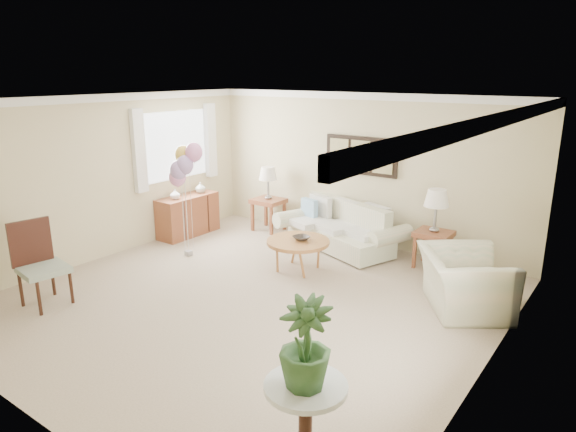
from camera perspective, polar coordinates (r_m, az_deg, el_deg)
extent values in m
plane|color=#BAA58F|center=(6.96, -4.14, -9.22)|extent=(6.00, 6.00, 0.00)
cube|color=beige|center=(8.96, 8.15, 5.11)|extent=(6.00, 0.04, 2.60)
cube|color=beige|center=(4.76, -28.48, -6.33)|extent=(6.00, 0.04, 2.60)
cube|color=beige|center=(8.72, -19.65, 4.05)|extent=(0.04, 6.00, 2.60)
cube|color=beige|center=(5.19, 21.93, -3.79)|extent=(0.04, 6.00, 2.60)
cube|color=white|center=(6.32, -4.61, 12.60)|extent=(6.00, 6.00, 0.02)
cube|color=white|center=(8.79, 8.38, 13.05)|extent=(6.00, 0.06, 0.12)
cube|color=white|center=(8.55, -20.31, 12.19)|extent=(0.06, 6.00, 0.12)
cube|color=white|center=(4.95, 23.08, 9.96)|extent=(0.06, 6.00, 0.12)
cube|color=white|center=(9.56, -12.36, 7.70)|extent=(0.04, 1.40, 1.20)
cube|color=white|center=(8.99, -16.23, 6.94)|extent=(0.10, 0.22, 1.40)
cube|color=white|center=(10.11, -8.60, 8.31)|extent=(0.10, 0.22, 1.40)
cube|color=black|center=(8.89, 8.12, 6.66)|extent=(1.35, 0.04, 0.65)
cube|color=#8C8C59|center=(9.07, 5.69, 6.92)|extent=(0.36, 0.02, 0.52)
cube|color=#8C8C59|center=(8.87, 8.04, 6.65)|extent=(0.36, 0.02, 0.52)
cube|color=#8C8C59|center=(8.68, 10.50, 6.34)|extent=(0.36, 0.02, 0.52)
cube|color=beige|center=(8.81, 5.72, -2.41)|extent=(2.10, 1.42, 0.32)
cube|color=beige|center=(8.96, 6.73, 0.22)|extent=(1.90, 0.85, 0.49)
cylinder|color=beige|center=(9.23, 0.77, -0.16)|extent=(0.54, 0.85, 0.28)
cylinder|color=beige|center=(8.35, 11.28, -2.22)|extent=(0.54, 0.85, 0.28)
cube|color=beige|center=(9.00, 2.55, -0.66)|extent=(0.72, 0.78, 0.11)
cube|color=beige|center=(8.72, 5.61, -1.27)|extent=(0.72, 0.78, 0.11)
cube|color=beige|center=(8.47, 8.87, -1.91)|extent=(0.72, 0.78, 0.11)
cube|color=#85B2D5|center=(9.14, 2.39, 0.87)|extent=(0.34, 0.11, 0.34)
cube|color=#D9C36D|center=(8.51, 9.76, -0.48)|extent=(0.34, 0.11, 0.34)
cube|color=#32261A|center=(8.42, 10.36, -1.07)|extent=(0.30, 0.09, 0.30)
cube|color=beige|center=(8.87, 5.69, -3.50)|extent=(1.77, 0.71, 0.04)
cube|color=brown|center=(9.70, -2.20, 1.68)|extent=(0.56, 0.51, 0.08)
cube|color=brown|center=(9.76, -3.96, -0.12)|extent=(0.05, 0.05, 0.53)
cube|color=brown|center=(9.49, -1.87, -0.56)|extent=(0.05, 0.05, 0.53)
cube|color=brown|center=(10.07, -2.47, 0.40)|extent=(0.05, 0.05, 0.53)
cube|color=brown|center=(9.80, -0.40, -0.01)|extent=(0.05, 0.05, 0.53)
cube|color=brown|center=(8.15, 15.91, -1.92)|extent=(0.53, 0.48, 0.08)
cube|color=brown|center=(8.14, 13.87, -3.95)|extent=(0.05, 0.05, 0.50)
cube|color=brown|center=(8.00, 16.69, -4.51)|extent=(0.05, 0.05, 0.50)
cube|color=brown|center=(8.48, 14.87, -3.22)|extent=(0.05, 0.05, 0.50)
cube|color=brown|center=(8.35, 17.59, -3.73)|extent=(0.05, 0.05, 0.50)
cylinder|color=gray|center=(9.68, -2.20, 2.09)|extent=(0.14, 0.14, 0.06)
cylinder|color=gray|center=(9.64, -2.21, 3.15)|extent=(0.04, 0.04, 0.31)
cone|color=silver|center=(9.58, -2.23, 4.76)|extent=(0.35, 0.35, 0.24)
cylinder|color=gray|center=(8.13, 15.94, -1.44)|extent=(0.15, 0.15, 0.07)
cylinder|color=gray|center=(8.08, 16.05, -0.09)|extent=(0.04, 0.04, 0.33)
cone|color=silver|center=(8.00, 16.21, 1.96)|extent=(0.37, 0.37, 0.26)
cylinder|color=#A67832|center=(7.75, 1.12, -2.88)|extent=(0.96, 0.96, 0.05)
cylinder|color=#A67832|center=(7.89, 3.40, -4.42)|extent=(0.04, 0.04, 0.43)
cylinder|color=#A67832|center=(8.12, 0.72, -3.78)|extent=(0.04, 0.04, 0.43)
cylinder|color=#A67832|center=(7.78, -1.20, -4.68)|extent=(0.04, 0.04, 0.43)
cylinder|color=#A67832|center=(7.53, 1.54, -5.38)|extent=(0.04, 0.04, 0.43)
imported|color=#2D2723|center=(7.74, 1.49, -2.46)|extent=(0.31, 0.31, 0.06)
imported|color=beige|center=(6.90, 18.98, -6.91)|extent=(1.48, 1.52, 0.75)
cylinder|color=silver|center=(4.03, 1.98, -18.41)|extent=(0.64, 0.64, 0.04)
cylinder|color=#341710|center=(4.24, 1.94, -22.22)|extent=(0.11, 0.11, 0.64)
imported|color=#265123|center=(3.82, 1.93, -14.01)|extent=(0.45, 0.45, 0.70)
cube|color=gray|center=(7.31, -25.51, -5.39)|extent=(0.62, 0.62, 0.08)
cylinder|color=#341710|center=(7.50, -27.54, -7.30)|extent=(0.04, 0.04, 0.45)
cylinder|color=#341710|center=(7.13, -25.93, -8.24)|extent=(0.04, 0.04, 0.45)
cylinder|color=#341710|center=(7.67, -24.67, -6.41)|extent=(0.04, 0.04, 0.45)
cylinder|color=#341710|center=(7.32, -22.95, -7.27)|extent=(0.04, 0.04, 0.45)
cube|color=#341710|center=(7.41, -26.71, -2.60)|extent=(0.12, 0.52, 0.60)
cube|color=brown|center=(9.66, -11.05, 0.08)|extent=(0.45, 1.20, 0.74)
cube|color=#341710|center=(9.46, -12.34, -0.33)|extent=(0.46, 0.02, 0.70)
cube|color=#341710|center=(9.85, -9.76, 0.46)|extent=(0.46, 0.02, 0.70)
imported|color=white|center=(9.33, -12.45, 2.38)|extent=(0.23, 0.23, 0.18)
imported|color=#A9B1A2|center=(9.75, -9.71, 3.14)|extent=(0.23, 0.23, 0.20)
cube|color=gray|center=(8.66, -11.00, -4.05)|extent=(0.10, 0.10, 0.08)
ellipsoid|color=pink|center=(8.33, -12.19, 4.27)|extent=(0.27, 0.27, 0.31)
cylinder|color=silver|center=(8.49, -11.56, -0.35)|extent=(0.01, 0.01, 1.09)
ellipsoid|color=#A380BF|center=(8.20, -11.39, 5.57)|extent=(0.27, 0.27, 0.31)
cylinder|color=silver|center=(8.42, -11.17, 0.24)|extent=(0.01, 0.01, 1.29)
ellipsoid|color=gold|center=(8.35, -11.55, 6.66)|extent=(0.27, 0.27, 0.31)
cylinder|color=silver|center=(8.48, -11.25, 0.82)|extent=(0.01, 0.01, 1.42)
ellipsoid|color=pink|center=(8.19, -10.41, 7.00)|extent=(0.27, 0.27, 0.31)
cylinder|color=silver|center=(8.40, -10.69, 0.93)|extent=(0.01, 0.01, 1.49)
ellipsoid|color=#A380BF|center=(8.25, -12.07, 5.00)|extent=(0.27, 0.27, 0.31)
cylinder|color=silver|center=(8.44, -11.50, -0.02)|extent=(0.01, 0.01, 1.21)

